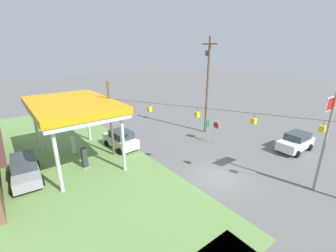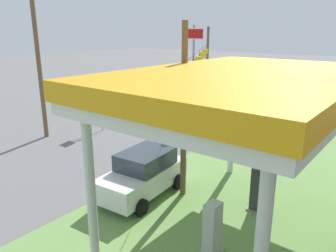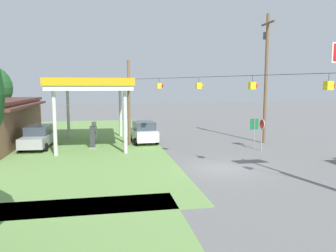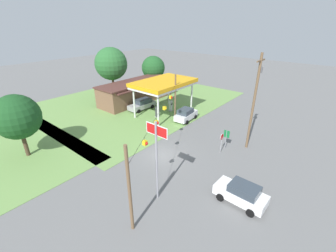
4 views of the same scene
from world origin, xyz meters
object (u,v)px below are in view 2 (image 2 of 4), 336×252
object	(u,v)px
fuel_pump_near	(258,190)
route_sign	(87,110)
fuel_pump_far	(212,231)
stop_sign_overhead	(193,51)
car_at_pumps_front	(143,173)
utility_pole_main	(36,41)
gas_station_canopy	(246,88)
car_on_crossroad	(117,95)
stop_sign_roadside	(101,105)

from	to	relation	value
fuel_pump_near	route_sign	world-z (taller)	route_sign
fuel_pump_far	stop_sign_overhead	world-z (taller)	stop_sign_overhead
car_at_pumps_front	utility_pole_main	bearing A→B (deg)	-105.17
fuel_pump_near	fuel_pump_far	world-z (taller)	same
fuel_pump_near	gas_station_canopy	bearing A→B (deg)	0.05
fuel_pump_far	stop_sign_overhead	bearing A→B (deg)	-144.11
car_on_crossroad	stop_sign_roadside	size ratio (longest dim) A/B	1.73
stop_sign_roadside	route_sign	distance (m)	1.28
gas_station_canopy	stop_sign_roadside	xyz separation A→B (m)	(-5.09, -13.01, -3.27)
gas_station_canopy	route_sign	xyz separation A→B (m)	(-3.81, -12.99, -3.38)
fuel_pump_far	car_at_pumps_front	size ratio (longest dim) A/B	0.41
fuel_pump_far	stop_sign_roadside	bearing A→B (deg)	-117.57
stop_sign_overhead	utility_pole_main	distance (m)	13.72
fuel_pump_near	fuel_pump_far	distance (m)	3.40
route_sign	fuel_pump_near	bearing A→B (deg)	80.76
gas_station_canopy	stop_sign_overhead	world-z (taller)	stop_sign_overhead
car_at_pumps_front	car_on_crossroad	bearing A→B (deg)	-134.43
fuel_pump_near	stop_sign_overhead	distance (m)	18.72
gas_station_canopy	stop_sign_overhead	bearing A→B (deg)	-141.18
stop_sign_roadside	route_sign	size ratio (longest dim) A/B	1.04
fuel_pump_far	car_on_crossroad	distance (m)	22.24
fuel_pump_near	fuel_pump_far	xyz separation A→B (m)	(3.40, 0.00, 0.00)
fuel_pump_near	fuel_pump_far	bearing A→B (deg)	0.00
gas_station_canopy	car_at_pumps_front	distance (m)	5.97
car_at_pumps_front	stop_sign_roadside	world-z (taller)	stop_sign_roadside
fuel_pump_far	car_on_crossroad	bearing A→B (deg)	-125.58
gas_station_canopy	car_at_pumps_front	world-z (taller)	gas_station_canopy
fuel_pump_far	route_sign	xyz separation A→B (m)	(-5.51, -12.98, 0.85)
car_at_pumps_front	fuel_pump_near	bearing A→B (deg)	107.57
fuel_pump_near	stop_sign_roadside	bearing A→B (deg)	-104.61
car_on_crossroad	route_sign	size ratio (longest dim) A/B	1.80
gas_station_canopy	car_at_pumps_front	size ratio (longest dim) A/B	2.25
stop_sign_roadside	car_at_pumps_front	bearing A→B (deg)	-120.88
car_on_crossroad	utility_pole_main	bearing A→B (deg)	-69.70
route_sign	utility_pole_main	xyz separation A→B (m)	(2.01, -1.88, 4.49)
car_on_crossroad	route_sign	bearing A→B (deg)	-54.07
fuel_pump_far	fuel_pump_near	bearing A→B (deg)	180.00
gas_station_canopy	car_at_pumps_front	xyz separation A→B (m)	(0.10, -4.34, -4.10)
stop_sign_roadside	utility_pole_main	size ratio (longest dim) A/B	0.22
fuel_pump_near	car_at_pumps_front	size ratio (longest dim) A/B	0.41
gas_station_canopy	route_sign	bearing A→B (deg)	-106.36
car_at_pumps_front	route_sign	distance (m)	9.52
fuel_pump_near	stop_sign_overhead	bearing A→B (deg)	-137.83
gas_station_canopy	stop_sign_roadside	size ratio (longest dim) A/B	3.96
fuel_pump_near	car_at_pumps_front	world-z (taller)	car_at_pumps_front
route_sign	stop_sign_overhead	bearing A→B (deg)	176.30
fuel_pump_far	route_sign	bearing A→B (deg)	-113.01
stop_sign_overhead	car_on_crossroad	bearing A→B (deg)	-55.73
gas_station_canopy	fuel_pump_near	world-z (taller)	gas_station_canopy
car_at_pumps_front	car_on_crossroad	size ratio (longest dim) A/B	1.02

